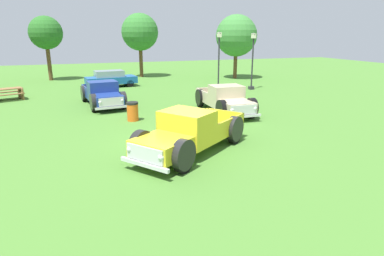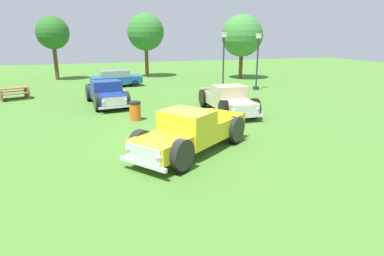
{
  "view_description": "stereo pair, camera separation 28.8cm",
  "coord_description": "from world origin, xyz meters",
  "px_view_note": "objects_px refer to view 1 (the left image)",
  "views": [
    {
      "loc": [
        -3.6,
        -11.86,
        4.2
      ],
      "look_at": [
        0.15,
        -0.98,
        0.9
      ],
      "focal_mm": 30.67,
      "sensor_mm": 36.0,
      "label": 1
    },
    {
      "loc": [
        -3.33,
        -11.95,
        4.2
      ],
      "look_at": [
        0.15,
        -0.98,
        0.9
      ],
      "focal_mm": 30.67,
      "sensor_mm": 36.0,
      "label": 2
    }
  ],
  "objects_px": {
    "lamp_post_near": "(253,60)",
    "picnic_table": "(7,93)",
    "sedan_distant_a": "(111,78)",
    "oak_tree_center": "(46,33)",
    "trash_can": "(133,111)",
    "pickup_truck_behind_right": "(227,100)",
    "lamp_post_far": "(219,59)",
    "oak_tree_west": "(140,32)",
    "pickup_truck_foreground": "(186,134)",
    "oak_tree_east": "(236,36)",
    "pickup_truck_behind_left": "(103,94)"
  },
  "relations": [
    {
      "from": "pickup_truck_behind_left",
      "to": "oak_tree_center",
      "type": "height_order",
      "value": "oak_tree_center"
    },
    {
      "from": "sedan_distant_a",
      "to": "trash_can",
      "type": "bearing_deg",
      "value": -90.29
    },
    {
      "from": "pickup_truck_foreground",
      "to": "trash_can",
      "type": "height_order",
      "value": "pickup_truck_foreground"
    },
    {
      "from": "lamp_post_far",
      "to": "oak_tree_west",
      "type": "xyz_separation_m",
      "value": [
        -4.4,
        9.45,
        2.07
      ]
    },
    {
      "from": "oak_tree_west",
      "to": "pickup_truck_foreground",
      "type": "bearing_deg",
      "value": -96.59
    },
    {
      "from": "picnic_table",
      "to": "oak_tree_center",
      "type": "bearing_deg",
      "value": 77.9
    },
    {
      "from": "pickup_truck_foreground",
      "to": "pickup_truck_behind_right",
      "type": "distance_m",
      "value": 6.72
    },
    {
      "from": "sedan_distant_a",
      "to": "oak_tree_west",
      "type": "height_order",
      "value": "oak_tree_west"
    },
    {
      "from": "pickup_truck_foreground",
      "to": "sedan_distant_a",
      "type": "height_order",
      "value": "pickup_truck_foreground"
    },
    {
      "from": "sedan_distant_a",
      "to": "lamp_post_near",
      "type": "bearing_deg",
      "value": -25.39
    },
    {
      "from": "trash_can",
      "to": "oak_tree_west",
      "type": "height_order",
      "value": "oak_tree_west"
    },
    {
      "from": "pickup_truck_foreground",
      "to": "oak_tree_west",
      "type": "bearing_deg",
      "value": 83.41
    },
    {
      "from": "pickup_truck_behind_left",
      "to": "sedan_distant_a",
      "type": "distance_m",
      "value": 7.67
    },
    {
      "from": "lamp_post_near",
      "to": "oak_tree_east",
      "type": "xyz_separation_m",
      "value": [
        1.8,
        6.55,
        1.78
      ]
    },
    {
      "from": "pickup_truck_foreground",
      "to": "lamp_post_far",
      "type": "bearing_deg",
      "value": 62.19
    },
    {
      "from": "lamp_post_near",
      "to": "picnic_table",
      "type": "relative_size",
      "value": 1.96
    },
    {
      "from": "pickup_truck_foreground",
      "to": "trash_can",
      "type": "distance_m",
      "value": 5.55
    },
    {
      "from": "pickup_truck_behind_right",
      "to": "pickup_truck_behind_left",
      "type": "bearing_deg",
      "value": 146.64
    },
    {
      "from": "lamp_post_far",
      "to": "lamp_post_near",
      "type": "bearing_deg",
      "value": -27.46
    },
    {
      "from": "trash_can",
      "to": "oak_tree_center",
      "type": "xyz_separation_m",
      "value": [
        -4.9,
        17.6,
        3.8
      ]
    },
    {
      "from": "pickup_truck_behind_right",
      "to": "trash_can",
      "type": "xyz_separation_m",
      "value": [
        -5.11,
        0.1,
        -0.25
      ]
    },
    {
      "from": "sedan_distant_a",
      "to": "lamp_post_near",
      "type": "relative_size",
      "value": 0.97
    },
    {
      "from": "picnic_table",
      "to": "oak_tree_east",
      "type": "bearing_deg",
      "value": 15.21
    },
    {
      "from": "pickup_truck_behind_right",
      "to": "oak_tree_center",
      "type": "bearing_deg",
      "value": 119.49
    },
    {
      "from": "picnic_table",
      "to": "oak_tree_east",
      "type": "height_order",
      "value": "oak_tree_east"
    },
    {
      "from": "lamp_post_far",
      "to": "oak_tree_east",
      "type": "bearing_deg",
      "value": 52.53
    },
    {
      "from": "lamp_post_near",
      "to": "oak_tree_east",
      "type": "height_order",
      "value": "oak_tree_east"
    },
    {
      "from": "lamp_post_near",
      "to": "oak_tree_east",
      "type": "bearing_deg",
      "value": 74.67
    },
    {
      "from": "pickup_truck_foreground",
      "to": "lamp_post_far",
      "type": "height_order",
      "value": "lamp_post_far"
    },
    {
      "from": "sedan_distant_a",
      "to": "lamp_post_far",
      "type": "height_order",
      "value": "lamp_post_far"
    },
    {
      "from": "sedan_distant_a",
      "to": "oak_tree_center",
      "type": "bearing_deg",
      "value": 129.48
    },
    {
      "from": "sedan_distant_a",
      "to": "oak_tree_west",
      "type": "xyz_separation_m",
      "value": [
        3.62,
        5.75,
        3.67
      ]
    },
    {
      "from": "trash_can",
      "to": "lamp_post_far",
      "type": "bearing_deg",
      "value": 44.29
    },
    {
      "from": "oak_tree_east",
      "to": "oak_tree_center",
      "type": "distance_m",
      "value": 17.63
    },
    {
      "from": "pickup_truck_foreground",
      "to": "oak_tree_west",
      "type": "height_order",
      "value": "oak_tree_west"
    },
    {
      "from": "pickup_truck_behind_left",
      "to": "oak_tree_west",
      "type": "bearing_deg",
      "value": 70.25
    },
    {
      "from": "picnic_table",
      "to": "oak_tree_center",
      "type": "distance_m",
      "value": 10.49
    },
    {
      "from": "picnic_table",
      "to": "lamp_post_near",
      "type": "bearing_deg",
      "value": -4.47
    },
    {
      "from": "pickup_truck_behind_left",
      "to": "oak_tree_center",
      "type": "bearing_deg",
      "value": 105.57
    },
    {
      "from": "pickup_truck_foreground",
      "to": "lamp_post_far",
      "type": "xyz_separation_m",
      "value": [
        7.03,
        13.33,
        1.54
      ]
    },
    {
      "from": "pickup_truck_behind_left",
      "to": "lamp_post_near",
      "type": "distance_m",
      "value": 11.9
    },
    {
      "from": "lamp_post_near",
      "to": "picnic_table",
      "type": "distance_m",
      "value": 17.47
    },
    {
      "from": "lamp_post_near",
      "to": "trash_can",
      "type": "distance_m",
      "value": 12.48
    },
    {
      "from": "lamp_post_far",
      "to": "pickup_truck_behind_left",
      "type": "bearing_deg",
      "value": -157.08
    },
    {
      "from": "oak_tree_center",
      "to": "pickup_truck_behind_right",
      "type": "bearing_deg",
      "value": -60.51
    },
    {
      "from": "lamp_post_far",
      "to": "pickup_truck_behind_right",
      "type": "bearing_deg",
      "value": -110.42
    },
    {
      "from": "sedan_distant_a",
      "to": "trash_can",
      "type": "xyz_separation_m",
      "value": [
        -0.06,
        -11.58,
        -0.23
      ]
    },
    {
      "from": "oak_tree_east",
      "to": "oak_tree_center",
      "type": "height_order",
      "value": "oak_tree_east"
    },
    {
      "from": "pickup_truck_behind_right",
      "to": "lamp_post_near",
      "type": "relative_size",
      "value": 1.17
    },
    {
      "from": "sedan_distant_a",
      "to": "oak_tree_center",
      "type": "xyz_separation_m",
      "value": [
        -4.95,
        6.01,
        3.58
      ]
    }
  ]
}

